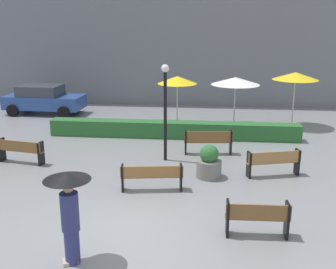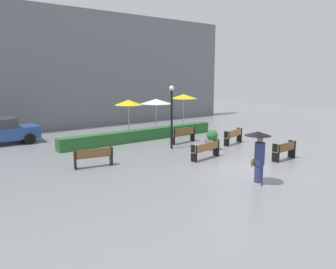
# 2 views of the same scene
# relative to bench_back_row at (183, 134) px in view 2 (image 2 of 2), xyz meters

# --- Properties ---
(ground_plane) EXTENTS (60.00, 60.00, 0.00)m
(ground_plane) POSITION_rel_bench_back_row_xyz_m (-2.16, -6.21, -0.56)
(ground_plane) COLOR gray
(bench_back_row) EXTENTS (1.87, 0.52, 0.93)m
(bench_back_row) POSITION_rel_bench_back_row_xyz_m (0.00, 0.00, 0.00)
(bench_back_row) COLOR brown
(bench_back_row) RESTS_ON ground
(bench_far_right) EXTENTS (1.81, 0.78, 0.87)m
(bench_far_right) POSITION_rel_bench_back_row_xyz_m (2.17, -2.11, -0.03)
(bench_far_right) COLOR #9E7242
(bench_far_right) RESTS_ON ground
(bench_far_left) EXTENTS (1.77, 0.65, 0.86)m
(bench_far_left) POSITION_rel_bench_back_row_xyz_m (-6.70, -1.73, -0.05)
(bench_far_left) COLOR brown
(bench_far_left) RESTS_ON ground
(bench_mid_center) EXTENTS (1.91, 0.61, 0.81)m
(bench_mid_center) POSITION_rel_bench_back_row_xyz_m (-1.66, -3.70, -0.07)
(bench_mid_center) COLOR olive
(bench_mid_center) RESTS_ON ground
(bench_near_right) EXTENTS (1.53, 0.43, 0.87)m
(bench_near_right) POSITION_rel_bench_back_row_xyz_m (1.22, -6.19, -0.05)
(bench_near_right) COLOR brown
(bench_near_right) RESTS_ON ground
(pedestrian_with_umbrella) EXTENTS (0.99, 0.99, 2.02)m
(pedestrian_with_umbrella) POSITION_rel_bench_back_row_xyz_m (-2.82, -7.68, 0.76)
(pedestrian_with_umbrella) COLOR navy
(pedestrian_with_umbrella) RESTS_ON ground
(planter_pot) EXTENTS (0.82, 0.82, 1.11)m
(planter_pot) POSITION_rel_bench_back_row_xyz_m (0.05, -2.41, -0.08)
(planter_pot) COLOR slate
(planter_pot) RESTS_ON ground
(lamp_post) EXTENTS (0.28, 0.28, 3.51)m
(lamp_post) POSITION_rel_bench_back_row_xyz_m (-1.56, -0.83, 1.62)
(lamp_post) COLOR black
(lamp_post) RESTS_ON ground
(patio_umbrella_yellow) EXTENTS (1.84, 1.84, 2.47)m
(patio_umbrella_yellow) POSITION_rel_bench_back_row_xyz_m (-1.51, 3.89, 1.72)
(patio_umbrella_yellow) COLOR silver
(patio_umbrella_yellow) RESTS_ON ground
(patio_umbrella_white) EXTENTS (2.30, 2.30, 2.37)m
(patio_umbrella_white) POSITION_rel_bench_back_row_xyz_m (1.20, 4.53, 1.63)
(patio_umbrella_white) COLOR silver
(patio_umbrella_white) RESTS_ON ground
(patio_umbrella_yellow_far) EXTENTS (2.13, 2.13, 2.62)m
(patio_umbrella_yellow_far) POSITION_rel_bench_back_row_xyz_m (3.99, 4.73, 1.87)
(patio_umbrella_yellow_far) COLOR silver
(patio_umbrella_yellow_far) RESTS_ON ground
(hedge_strip) EXTENTS (10.88, 0.70, 0.71)m
(hedge_strip) POSITION_rel_bench_back_row_xyz_m (-1.54, 2.19, -0.21)
(hedge_strip) COLOR #28602D
(hedge_strip) RESTS_ON ground
(building_facade) EXTENTS (28.00, 1.20, 9.01)m
(building_facade) POSITION_rel_bench_back_row_xyz_m (-2.16, 9.79, 3.94)
(building_facade) COLOR slate
(building_facade) RESTS_ON ground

